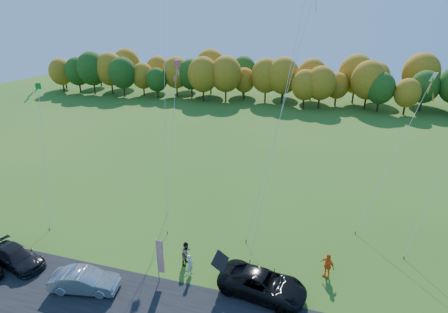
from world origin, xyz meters
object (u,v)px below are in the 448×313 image
(black_suv, at_px, (262,284))
(person_east, at_px, (327,265))
(feather_flag, at_px, (160,256))
(silver_sedan, at_px, (85,281))

(black_suv, height_order, person_east, person_east)
(person_east, relative_size, feather_flag, 0.54)
(black_suv, distance_m, feather_flag, 7.22)
(black_suv, bearing_deg, silver_sedan, 113.40)
(black_suv, relative_size, feather_flag, 1.67)
(silver_sedan, height_order, person_east, person_east)
(black_suv, xyz_separation_m, feather_flag, (-7.04, -0.85, 1.32))
(feather_flag, bearing_deg, black_suv, 6.92)
(person_east, xyz_separation_m, feather_flag, (-11.17, -3.80, 1.18))
(silver_sedan, distance_m, person_east, 16.91)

